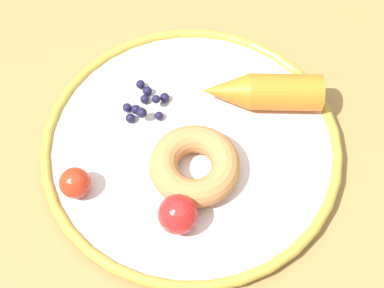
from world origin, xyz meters
The scene contains 7 objects.
dining_table centered at (0.00, 0.00, 0.67)m, with size 0.94×0.87×0.77m.
plate centered at (0.00, 0.04, 0.78)m, with size 0.34×0.34×0.02m.
carrot_orange centered at (-0.09, -0.01, 0.80)m, with size 0.14×0.06×0.04m.
donut centered at (0.00, 0.07, 0.80)m, with size 0.10×0.10×0.03m, color #C57F47.
blueberry_pile centered at (0.05, -0.02, 0.79)m, with size 0.06×0.06×0.02m.
tomato_near centered at (0.13, 0.08, 0.80)m, with size 0.03×0.03×0.03m, color red.
tomato_mid centered at (0.02, 0.13, 0.80)m, with size 0.04×0.04×0.04m, color red.
Camera 1 is at (0.03, 0.37, 1.34)m, focal length 54.02 mm.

